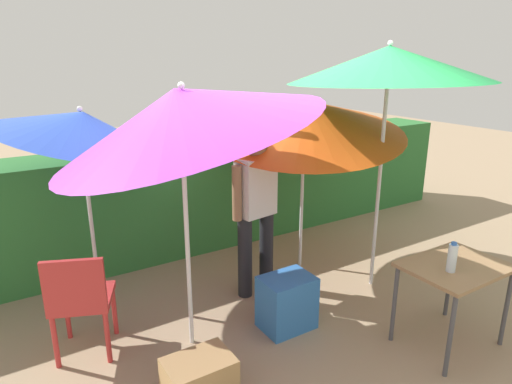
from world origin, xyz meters
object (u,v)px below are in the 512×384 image
(umbrella_yellow, at_px, (182,113))
(chair_plastic, at_px, (81,298))
(umbrella_orange, at_px, (389,64))
(folding_table, at_px, (454,274))
(cooler_box, at_px, (287,302))
(umbrella_rainbow, at_px, (81,126))
(crate_cardboard, at_px, (199,378))
(bottle_water, at_px, (452,258))
(person_vendor, at_px, (256,203))
(umbrella_navy, at_px, (307,118))

(umbrella_yellow, bearing_deg, chair_plastic, 156.05)
(umbrella_orange, xyz_separation_m, folding_table, (-0.20, -1.04, -1.58))
(cooler_box, bearing_deg, umbrella_rainbow, 133.16)
(umbrella_rainbow, height_order, crate_cardboard, umbrella_rainbow)
(chair_plastic, bearing_deg, umbrella_orange, -7.51)
(chair_plastic, distance_m, bottle_water, 2.85)
(person_vendor, relative_size, crate_cardboard, 4.01)
(umbrella_rainbow, bearing_deg, umbrella_yellow, -68.49)
(umbrella_rainbow, bearing_deg, crate_cardboard, -80.97)
(chair_plastic, relative_size, bottle_water, 3.71)
(umbrella_rainbow, relative_size, umbrella_navy, 0.98)
(chair_plastic, distance_m, folding_table, 2.93)
(folding_table, distance_m, bottle_water, 0.25)
(crate_cardboard, bearing_deg, cooler_box, 19.48)
(crate_cardboard, bearing_deg, umbrella_navy, 33.59)
(umbrella_yellow, xyz_separation_m, crate_cardboard, (-0.19, -0.54, -1.76))
(umbrella_yellow, xyz_separation_m, chair_plastic, (-0.76, 0.34, -1.40))
(umbrella_navy, height_order, crate_cardboard, umbrella_navy)
(cooler_box, height_order, bottle_water, bottle_water)
(person_vendor, xyz_separation_m, chair_plastic, (-1.68, -0.16, -0.42))
(cooler_box, xyz_separation_m, bottle_water, (0.86, -0.93, 0.59))
(umbrella_yellow, height_order, chair_plastic, umbrella_yellow)
(crate_cardboard, distance_m, bottle_water, 2.06)
(umbrella_rainbow, height_order, umbrella_orange, umbrella_orange)
(umbrella_orange, bearing_deg, umbrella_navy, 115.02)
(umbrella_navy, xyz_separation_m, crate_cardboard, (-1.86, -1.24, -1.53))
(cooler_box, relative_size, bottle_water, 1.99)
(umbrella_orange, xyz_separation_m, person_vendor, (-1.09, 0.52, -1.28))
(umbrella_rainbow, height_order, chair_plastic, umbrella_rainbow)
(person_vendor, height_order, chair_plastic, person_vendor)
(chair_plastic, bearing_deg, umbrella_navy, 8.36)
(umbrella_orange, height_order, crate_cardboard, umbrella_orange)
(umbrella_rainbow, relative_size, person_vendor, 1.10)
(chair_plastic, height_order, cooler_box, chair_plastic)
(bottle_water, bearing_deg, folding_table, 19.13)
(umbrella_rainbow, bearing_deg, bottle_water, -47.05)
(crate_cardboard, xyz_separation_m, bottle_water, (1.86, -0.58, 0.68))
(folding_table, bearing_deg, umbrella_rainbow, 135.35)
(umbrella_yellow, height_order, umbrella_navy, umbrella_yellow)
(umbrella_navy, height_order, folding_table, umbrella_navy)
(umbrella_navy, bearing_deg, folding_table, -85.69)
(umbrella_yellow, distance_m, crate_cardboard, 1.85)
(umbrella_rainbow, distance_m, crate_cardboard, 2.33)
(cooler_box, bearing_deg, bottle_water, -47.38)
(person_vendor, bearing_deg, umbrella_rainbow, 153.93)
(umbrella_yellow, bearing_deg, umbrella_navy, 22.61)
(umbrella_rainbow, distance_m, bottle_water, 3.25)
(umbrella_navy, xyz_separation_m, folding_table, (0.13, -1.77, -1.05))
(umbrella_orange, relative_size, umbrella_navy, 1.15)
(chair_plastic, relative_size, folding_table, 1.11)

